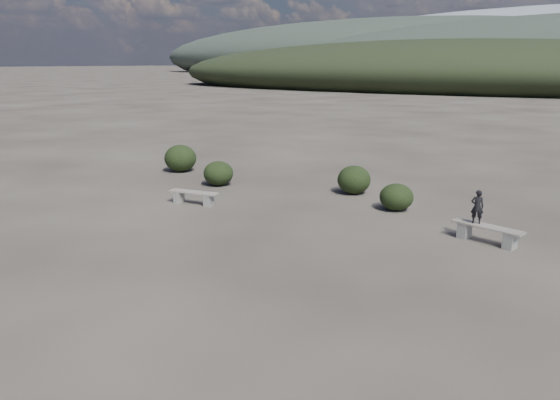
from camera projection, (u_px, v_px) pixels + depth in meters
The scene contains 8 objects.
ground at pixel (197, 280), 12.16m from camera, with size 1200.00×1200.00×0.00m, color #302B25.
bench_left at pixel (194, 196), 18.64m from camera, with size 1.82×0.67×0.44m.
bench_right at pixel (487, 233), 14.62m from camera, with size 1.96×0.82×0.48m.
seated_person at pixel (477, 207), 14.69m from camera, with size 0.34×0.22×0.93m, color black.
shrub_a at pixel (218, 173), 21.46m from camera, with size 1.17×1.17×0.96m, color black.
shrub_b at pixel (354, 180), 20.08m from camera, with size 1.22×1.22×1.05m, color black.
shrub_c at pixel (396, 197), 17.85m from camera, with size 1.10×1.10×0.88m, color black.
shrub_f at pixel (180, 158), 24.17m from camera, with size 1.41×1.41×1.19m, color black.
Camera 1 is at (7.78, -8.48, 4.72)m, focal length 35.00 mm.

